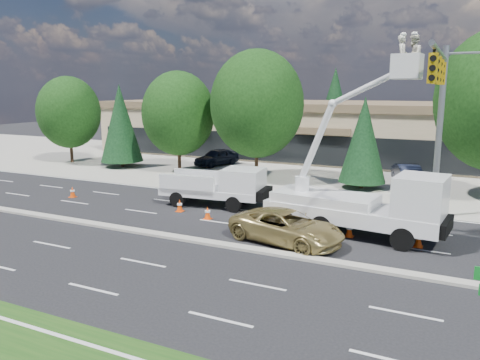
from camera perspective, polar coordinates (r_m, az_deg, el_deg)
The scene contains 23 objects.
ground at distance 21.86m, azimuth -6.67°, elevation -7.26°, with size 140.00×140.00×0.00m, color black.
concrete_apron at distance 39.71m, azimuth 8.89°, elevation 1.03°, with size 140.00×22.00×0.01m, color gray.
road_median at distance 21.84m, azimuth -6.67°, elevation -7.11°, with size 120.00×0.55×0.12m, color gray.
strip_mall at distance 48.92m, azimuth 12.40°, elevation 6.12°, with size 50.40×15.40×5.50m.
tree_front_a at distance 46.49m, azimuth -20.15°, elevation 7.74°, with size 5.76×5.76×7.99m.
tree_front_b at distance 42.46m, azimuth -14.36°, elevation 6.74°, with size 3.67×3.67×7.23m.
tree_front_c at distance 38.83m, azimuth -7.54°, elevation 8.04°, with size 5.97×5.97×8.28m.
tree_front_d at distance 35.46m, azimuth 2.07°, elevation 9.24°, with size 7.03×7.03×9.75m.
tree_front_e at distance 33.25m, azimuth 14.83°, elevation 4.77°, with size 3.22×3.22×6.34m.
tree_back_a at distance 66.31m, azimuth -0.51°, elevation 8.80°, with size 3.97×3.97×7.83m.
tree_back_b at distance 61.42m, azimuth 11.46°, elevation 9.22°, with size 4.80×4.80×9.46m.
tree_back_c at distance 59.53m, azimuth 24.75°, elevation 8.25°, with size 4.67×4.67×9.21m.
signal_mast at distance 24.57m, azimuth 23.19°, elevation 8.35°, with size 2.76×10.16×9.00m.
utility_pickup at distance 27.57m, azimuth -2.52°, elevation -1.27°, with size 6.25×2.88×2.32m.
bucket_truck at distance 22.48m, azimuth 15.25°, elevation -1.89°, with size 8.41×3.37×9.18m.
traffic_cone_a at distance 31.79m, azimuth -19.75°, elevation -1.39°, with size 0.40×0.40×0.70m.
traffic_cone_b at distance 26.71m, azimuth -7.37°, elevation -3.11°, with size 0.40×0.40×0.70m.
traffic_cone_c at distance 25.03m, azimuth -3.98°, elevation -4.02°, with size 0.40×0.40×0.70m.
traffic_cone_d at distance 22.64m, azimuth 13.19°, elevation -5.93°, with size 0.40×0.40×0.70m.
traffic_cone_e at distance 22.12m, azimuth 20.94°, elevation -6.78°, with size 0.40×0.40×0.70m.
minivan at distance 21.24m, azimuth 5.71°, elevation -5.70°, with size 2.44×5.29×1.47m, color #A69150.
parked_car_west at distance 42.33m, azimuth -2.86°, elevation 2.81°, with size 1.81×4.49×1.53m, color black.
parked_car_east at distance 35.82m, azimuth 19.85°, elevation 0.59°, with size 1.55×4.43×1.46m, color black.
Camera 1 is at (11.18, -17.49, 6.85)m, focal length 35.00 mm.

